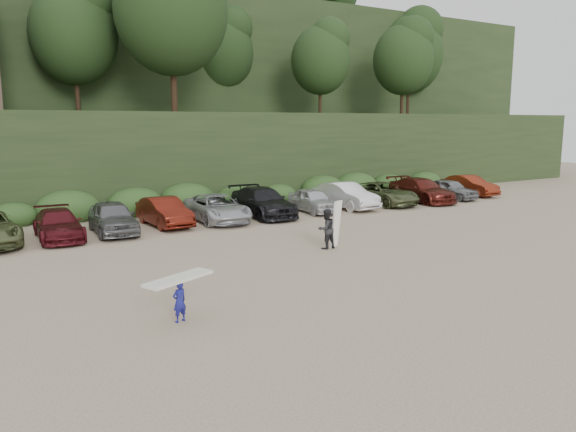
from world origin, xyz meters
TOP-DOWN VIEW (x-y plane):
  - ground at (0.00, 0.00)m, footprint 120.00×120.00m
  - hillside_backdrop at (-0.26, 35.93)m, footprint 90.00×41.50m
  - parked_cars at (2.40, 10.00)m, footprint 39.41×6.21m
  - child_surfer at (-6.28, -3.69)m, footprint 2.17×1.39m
  - adult_surfer at (2.36, 1.52)m, footprint 1.33×0.73m

SIDE VIEW (x-z plane):
  - ground at x=0.00m, z-range 0.00..0.00m
  - parked_cars at x=2.40m, z-range -0.05..1.59m
  - child_surfer at x=-6.28m, z-range 0.23..1.49m
  - adult_surfer at x=2.36m, z-range -0.14..1.90m
  - hillside_backdrop at x=-0.26m, z-range -2.78..25.22m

